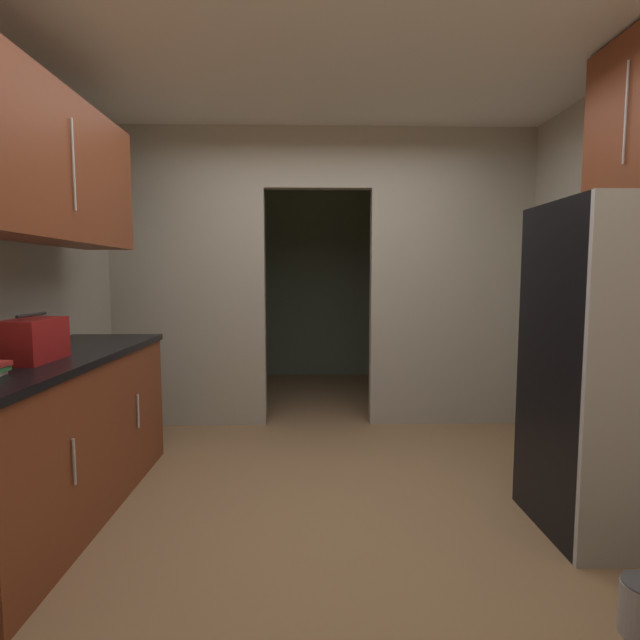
{
  "coord_description": "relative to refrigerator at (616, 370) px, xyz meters",
  "views": [
    {
      "loc": [
        -0.13,
        -2.63,
        1.35
      ],
      "look_at": [
        -0.04,
        1.19,
        1.0
      ],
      "focal_mm": 27.01,
      "sensor_mm": 36.0,
      "label": 1
    }
  ],
  "objects": [
    {
      "name": "refrigerator",
      "position": [
        0.0,
        0.0,
        0.0
      ],
      "size": [
        0.73,
        0.73,
        1.73
      ],
      "color": "black",
      "rests_on": "ground"
    },
    {
      "name": "kitchen_overhead_slab",
      "position": [
        -1.48,
        0.71,
        1.81
      ],
      "size": [
        4.15,
        7.42,
        0.06
      ],
      "primitive_type": "cube",
      "color": "silver"
    },
    {
      "name": "boombox",
      "position": [
        -3.0,
        0.01,
        0.16
      ],
      "size": [
        0.21,
        0.36,
        0.24
      ],
      "color": "maroon",
      "rests_on": "lower_cabinet_run"
    },
    {
      "name": "lower_cabinet_run",
      "position": [
        -3.02,
        0.2,
        -0.4
      ],
      "size": [
        0.66,
        1.93,
        0.92
      ],
      "color": "brown",
      "rests_on": "ground"
    },
    {
      "name": "upper_cabinet_counterside",
      "position": [
        -3.02,
        0.2,
        1.07
      ],
      "size": [
        0.36,
        1.74,
        0.8
      ],
      "color": "brown"
    },
    {
      "name": "adjoining_room_shell",
      "position": [
        -1.48,
        3.53,
        0.46
      ],
      "size": [
        3.75,
        2.27,
        2.64
      ],
      "color": "slate",
      "rests_on": "ground"
    },
    {
      "name": "ground",
      "position": [
        -1.48,
        0.2,
        -0.86
      ],
      "size": [
        20.0,
        20.0,
        0.0
      ],
      "primitive_type": "plane",
      "color": "#93704C"
    },
    {
      "name": "kitchen_partition",
      "position": [
        -1.46,
        1.91,
        0.53
      ],
      "size": [
        3.75,
        0.12,
        2.64
      ],
      "color": "#ADA899",
      "rests_on": "ground"
    }
  ]
}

